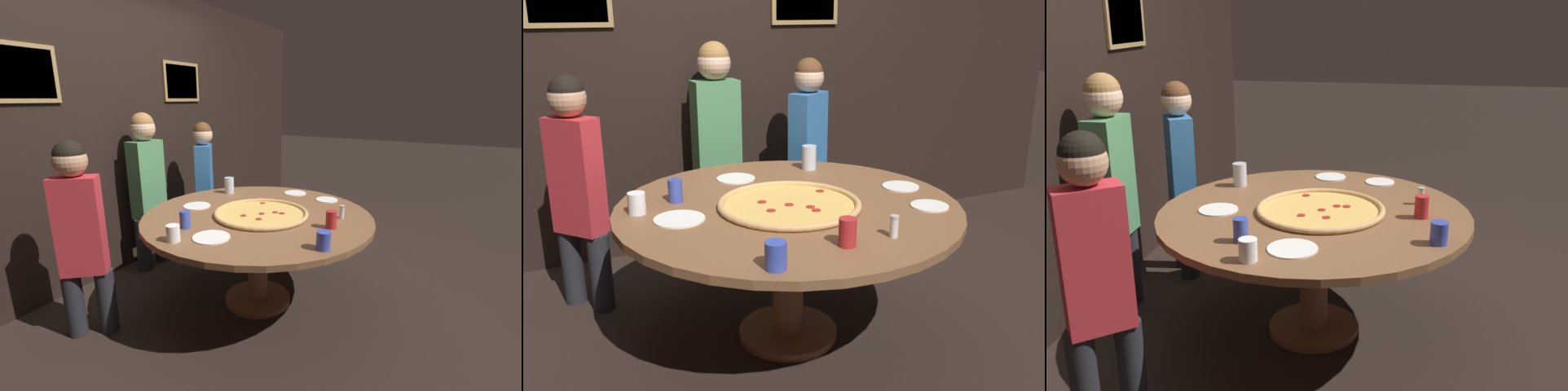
% 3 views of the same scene
% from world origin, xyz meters
% --- Properties ---
extents(ground_plane, '(24.00, 24.00, 0.00)m').
position_xyz_m(ground_plane, '(0.00, 0.00, 0.00)').
color(ground_plane, black).
extents(back_wall, '(6.40, 0.08, 2.60)m').
position_xyz_m(back_wall, '(0.00, 1.45, 1.30)').
color(back_wall, black).
rests_on(back_wall, ground_plane).
extents(dining_table, '(1.71, 1.71, 0.74)m').
position_xyz_m(dining_table, '(0.00, 0.00, 0.62)').
color(dining_table, brown).
rests_on(dining_table, ground_plane).
extents(giant_pizza, '(0.71, 0.71, 0.03)m').
position_xyz_m(giant_pizza, '(-0.01, -0.04, 0.75)').
color(giant_pizza, '#EAB75B').
rests_on(giant_pizza, dining_table).
extents(drink_cup_front_edge, '(0.09, 0.09, 0.14)m').
position_xyz_m(drink_cup_front_edge, '(0.39, 0.53, 0.81)').
color(drink_cup_front_edge, silver).
rests_on(drink_cup_front_edge, dining_table).
extents(drink_cup_centre_back, '(0.08, 0.08, 0.10)m').
position_xyz_m(drink_cup_centre_back, '(-0.71, 0.18, 0.79)').
color(drink_cup_centre_back, white).
rests_on(drink_cup_centre_back, dining_table).
extents(drink_cup_by_shaker, '(0.08, 0.08, 0.11)m').
position_xyz_m(drink_cup_by_shaker, '(-0.36, -0.66, 0.79)').
color(drink_cup_by_shaker, '#384CB7').
rests_on(drink_cup_by_shaker, dining_table).
extents(drink_cup_far_right, '(0.07, 0.07, 0.12)m').
position_xyz_m(drink_cup_far_right, '(-0.01, -0.58, 0.80)').
color(drink_cup_far_right, '#B22328').
rests_on(drink_cup_far_right, dining_table).
extents(drink_cup_beside_pizza, '(0.07, 0.07, 0.12)m').
position_xyz_m(drink_cup_beside_pizza, '(-0.50, 0.27, 0.80)').
color(drink_cup_beside_pizza, '#384CB7').
rests_on(drink_cup_beside_pizza, dining_table).
extents(white_plate_far_back, '(0.24, 0.24, 0.01)m').
position_xyz_m(white_plate_far_back, '(-0.55, 0.01, 0.74)').
color(white_plate_far_back, white).
rests_on(white_plate_far_back, dining_table).
extents(white_plate_left_side, '(0.22, 0.22, 0.01)m').
position_xyz_m(white_plate_left_side, '(-0.08, 0.52, 0.74)').
color(white_plate_left_side, white).
rests_on(white_plate_left_side, dining_table).
extents(white_plate_beside_cup, '(0.20, 0.20, 0.01)m').
position_xyz_m(white_plate_beside_cup, '(0.68, 0.00, 0.74)').
color(white_plate_beside_cup, white).
rests_on(white_plate_beside_cup, dining_table).
extents(white_plate_near_front, '(0.18, 0.18, 0.01)m').
position_xyz_m(white_plate_near_front, '(0.61, -0.33, 0.74)').
color(white_plate_near_front, white).
rests_on(white_plate_near_front, dining_table).
extents(condiment_shaker, '(0.04, 0.04, 0.10)m').
position_xyz_m(condiment_shaker, '(0.22, -0.58, 0.79)').
color(condiment_shaker, silver).
rests_on(condiment_shaker, dining_table).
extents(diner_far_right, '(0.37, 0.22, 1.46)m').
position_xyz_m(diner_far_right, '(0.04, 1.21, 0.83)').
color(diner_far_right, '#232328').
rests_on(diner_far_right, ground_plane).
extents(diner_side_left, '(0.35, 0.28, 1.35)m').
position_xyz_m(diner_side_left, '(0.64, 1.02, 0.77)').
color(diner_side_left, '#232328').
rests_on(diner_side_left, ground_plane).
extents(diner_centre_back, '(0.31, 0.33, 1.34)m').
position_xyz_m(diner_centre_back, '(-0.91, 0.79, 0.76)').
color(diner_centre_back, '#232328').
rests_on(diner_centre_back, ground_plane).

